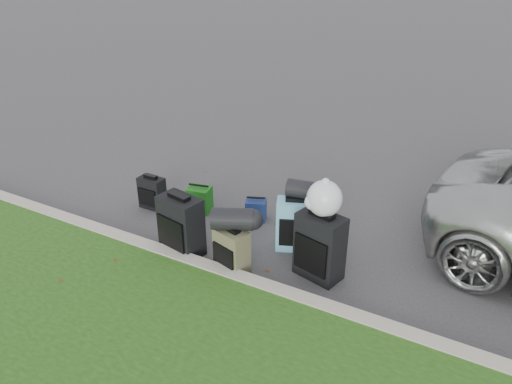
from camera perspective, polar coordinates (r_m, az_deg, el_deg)
The scene contains 12 objects.
ground at distance 6.62m, azimuth -0.08°, elevation -5.13°, with size 120.00×120.00×0.00m, color #383535.
curb at distance 5.87m, azimuth -4.88°, elevation -9.02°, with size 120.00×0.18×0.15m, color #9E937F.
suitcase_small_black at distance 7.37m, azimuth -11.78°, elevation -0.09°, with size 0.38×0.21×0.47m, color black.
suitcase_large_black_left at distance 6.18m, azimuth -8.54°, elevation -3.83°, with size 0.53×0.32×0.76m, color black.
suitcase_olive at distance 5.85m, azimuth -2.79°, elevation -6.73°, with size 0.40×0.25×0.55m, color #44422B.
suitcase_teal at distance 6.26m, azimuth 4.48°, elevation -3.72°, with size 0.46×0.28×0.66m, color teal.
suitcase_large_black_right at distance 5.74m, azimuth 7.30°, elevation -6.18°, with size 0.53×0.32×0.79m, color black.
tote_green at distance 7.19m, azimuth -6.47°, elevation -0.83°, with size 0.32×0.26×0.37m, color #1A6516.
tote_navy at distance 6.94m, azimuth -0.00°, elevation -2.05°, with size 0.28×0.22×0.30m, color navy.
duffel_left at distance 5.67m, azimuth -2.71°, elevation -3.11°, with size 0.26×0.26×0.48m, color black.
duffel_right at distance 6.10m, azimuth 5.55°, elevation 0.21°, with size 0.24×0.24×0.43m, color black.
trash_bag at distance 5.48m, azimuth 7.83°, elevation -0.74°, with size 0.40×0.40×0.40m, color silver.
Camera 1 is at (2.72, -4.91, 3.51)m, focal length 35.00 mm.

